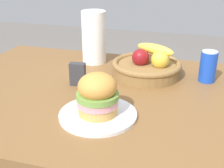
# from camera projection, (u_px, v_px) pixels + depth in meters

# --- Properties ---
(dining_table) EXTENTS (1.40, 0.90, 0.75)m
(dining_table) POSITION_uv_depth(u_px,v_px,m) (118.00, 117.00, 1.14)
(dining_table) COLOR brown
(dining_table) RESTS_ON ground_plane
(plate) EXTENTS (0.25, 0.25, 0.01)m
(plate) POSITION_uv_depth(u_px,v_px,m) (98.00, 115.00, 0.94)
(plate) COLOR white
(plate) RESTS_ON dining_table
(sandwich) EXTENTS (0.13, 0.13, 0.13)m
(sandwich) POSITION_uv_depth(u_px,v_px,m) (98.00, 94.00, 0.91)
(sandwich) COLOR tan
(sandwich) RESTS_ON plate
(soda_can) EXTENTS (0.07, 0.07, 0.13)m
(soda_can) POSITION_uv_depth(u_px,v_px,m) (208.00, 66.00, 1.18)
(soda_can) COLOR blue
(soda_can) RESTS_ON dining_table
(fruit_basket) EXTENTS (0.29, 0.29, 0.14)m
(fruit_basket) POSITION_uv_depth(u_px,v_px,m) (147.00, 66.00, 1.25)
(fruit_basket) COLOR olive
(fruit_basket) RESTS_ON dining_table
(paper_towel_roll) EXTENTS (0.11, 0.11, 0.24)m
(paper_towel_roll) POSITION_uv_depth(u_px,v_px,m) (94.00, 37.00, 1.37)
(paper_towel_roll) COLOR white
(paper_towel_roll) RESTS_ON dining_table
(napkin_holder) EXTENTS (0.06, 0.04, 0.09)m
(napkin_holder) POSITION_uv_depth(u_px,v_px,m) (78.00, 74.00, 1.15)
(napkin_holder) COLOR #333338
(napkin_holder) RESTS_ON dining_table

